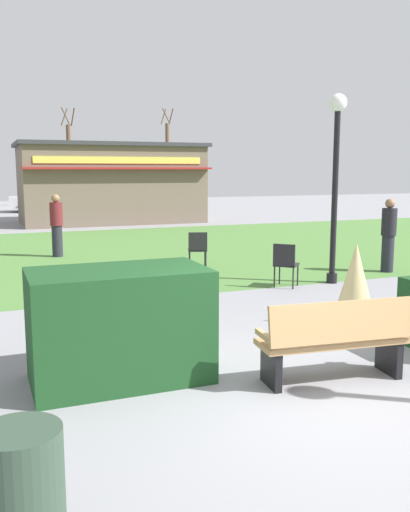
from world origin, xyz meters
TOP-DOWN VIEW (x-y plane):
  - ground_plane at (0.00, 0.00)m, footprint 80.00×80.00m
  - lawn_patch at (0.00, 11.09)m, footprint 36.00×12.00m
  - park_bench at (0.33, 0.43)m, footprint 1.75×0.71m
  - hedge_left at (-1.87, 1.39)m, footprint 1.94×1.10m
  - ornamental_grass_behind_left at (1.91, 2.22)m, footprint 0.68×0.68m
  - ornamental_grass_behind_right at (-1.12, 2.01)m, footprint 0.78×0.78m
  - lamppost_mid at (3.48, 5.07)m, footprint 0.36×0.36m
  - trash_bin at (-3.08, -1.21)m, footprint 0.52×0.52m
  - food_kiosk at (2.19, 20.53)m, footprint 8.07×4.86m
  - cafe_chair_west at (1.46, 7.63)m, footprint 0.56×0.56m
  - cafe_chair_center at (2.34, 5.03)m, footprint 0.62×0.62m
  - person_strolling at (5.40, 5.66)m, footprint 0.34×0.34m
  - person_standing at (-1.39, 10.82)m, footprint 0.34×0.34m
  - parked_car_center_slot at (0.23, 28.15)m, footprint 4.33×2.31m
  - parked_car_east_slot at (4.43, 28.15)m, footprint 4.28×2.20m
  - tree_left_bg at (9.47, 34.54)m, footprint 0.91×0.96m
  - tree_right_bg at (2.12, 32.30)m, footprint 0.91×0.96m

SIDE VIEW (x-z plane):
  - ground_plane at x=0.00m, z-range 0.00..0.00m
  - lawn_patch at x=0.00m, z-range 0.00..0.01m
  - trash_bin at x=-3.08m, z-range 0.00..0.80m
  - park_bench at x=0.33m, z-range 0.01..0.96m
  - cafe_chair_west at x=1.46m, z-range 0.08..0.97m
  - cafe_chair_center at x=2.34m, z-range 0.08..0.97m
  - ornamental_grass_behind_right at x=-1.12m, z-range 0.00..1.13m
  - hedge_left at x=-1.87m, z-range 0.00..1.26m
  - ornamental_grass_behind_left at x=1.91m, z-range 0.00..1.26m
  - parked_car_center_slot at x=0.23m, z-range 0.04..1.24m
  - parked_car_east_slot at x=4.43m, z-range 0.04..1.24m
  - person_strolling at x=5.40m, z-range 0.02..1.71m
  - person_standing at x=-1.39m, z-range 0.02..1.71m
  - food_kiosk at x=2.19m, z-range 0.01..3.50m
  - lamppost_mid at x=3.48m, z-range 0.51..4.35m
  - tree_right_bg at x=2.12m, z-range -0.36..5.87m
  - tree_left_bg at x=9.47m, z-range -0.37..6.34m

